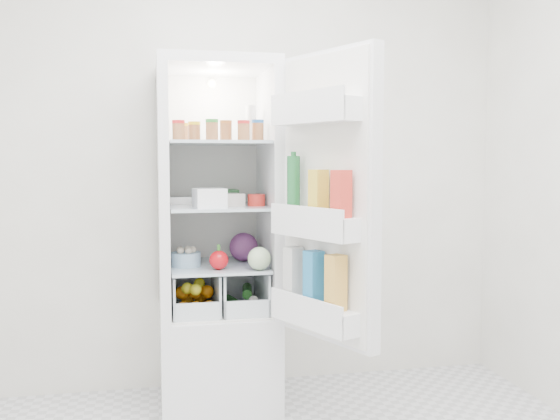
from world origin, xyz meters
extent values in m
cube|color=silver|center=(0.00, 1.50, 1.30)|extent=(3.00, 0.02, 2.60)
cube|color=white|center=(-0.20, 1.21, 0.25)|extent=(0.60, 0.60, 0.50)
cube|color=white|center=(-0.20, 1.21, 1.77)|extent=(0.60, 0.60, 0.05)
cube|color=white|center=(-0.20, 1.49, 1.12)|extent=(0.60, 0.05, 1.25)
cube|color=white|center=(-0.47, 1.21, 1.12)|extent=(0.05, 0.60, 1.25)
cube|color=white|center=(0.07, 1.21, 1.12)|extent=(0.05, 0.60, 1.25)
cube|color=white|center=(-0.20, 1.46, 1.12)|extent=(0.50, 0.01, 1.25)
sphere|color=white|center=(-0.20, 1.42, 1.71)|extent=(0.05, 0.05, 0.05)
cube|color=#B1C2CF|center=(-0.20, 1.19, 0.74)|extent=(0.49, 0.53, 0.01)
cube|color=#B1C2CF|center=(-0.20, 1.19, 1.05)|extent=(0.49, 0.53, 0.02)
cube|color=#B1C2CF|center=(-0.20, 1.19, 1.38)|extent=(0.49, 0.53, 0.02)
cylinder|color=#B21919|center=(-0.40, 1.05, 1.43)|extent=(0.06, 0.06, 0.08)
cylinder|color=gold|center=(-0.32, 1.10, 1.43)|extent=(0.06, 0.06, 0.08)
cylinder|color=#267226|center=(-0.24, 1.02, 1.43)|extent=(0.06, 0.06, 0.08)
cylinder|color=brown|center=(-0.16, 1.12, 1.43)|extent=(0.06, 0.06, 0.08)
cylinder|color=#B21919|center=(-0.08, 1.05, 1.43)|extent=(0.06, 0.06, 0.08)
cylinder|color=#194C8C|center=(0.00, 1.10, 1.43)|extent=(0.06, 0.06, 0.08)
cylinder|color=#BF8C19|center=(-0.36, 1.28, 1.43)|extent=(0.06, 0.06, 0.08)
cylinder|color=white|center=(-0.02, 1.20, 1.48)|extent=(0.07, 0.07, 0.19)
cube|color=white|center=(-0.25, 1.04, 1.11)|extent=(0.17, 0.17, 0.10)
cube|color=beige|center=(-0.14, 1.13, 1.09)|extent=(0.14, 0.14, 0.06)
cylinder|color=red|center=(-0.01, 1.12, 1.09)|extent=(0.11, 0.11, 0.06)
cube|color=silver|center=(-0.36, 1.37, 1.08)|extent=(0.15, 0.12, 0.04)
cube|color=#387C42|center=(-0.12, 1.36, 1.09)|extent=(0.10, 0.14, 0.07)
sphere|color=#602160|center=(-0.05, 1.27, 0.82)|extent=(0.15, 0.15, 0.15)
sphere|color=red|center=(-0.21, 1.03, 0.80)|extent=(0.10, 0.10, 0.10)
cylinder|color=#98C3E3|center=(-0.36, 1.17, 0.78)|extent=(0.19, 0.19, 0.07)
sphere|color=#ABC896|center=(-0.02, 0.97, 0.80)|extent=(0.11, 0.11, 0.11)
sphere|color=orange|center=(-0.39, 1.06, 0.55)|extent=(0.07, 0.07, 0.07)
sphere|color=orange|center=(-0.32, 1.06, 0.55)|extent=(0.07, 0.07, 0.07)
sphere|color=orange|center=(-0.26, 1.06, 0.55)|extent=(0.07, 0.07, 0.07)
sphere|color=orange|center=(-0.39, 1.19, 0.61)|extent=(0.07, 0.07, 0.07)
sphere|color=orange|center=(-0.32, 1.19, 0.61)|extent=(0.07, 0.07, 0.07)
sphere|color=orange|center=(-0.26, 1.19, 0.61)|extent=(0.07, 0.07, 0.07)
sphere|color=orange|center=(-0.35, 1.31, 0.55)|extent=(0.07, 0.07, 0.07)
sphere|color=orange|center=(-0.28, 1.31, 0.55)|extent=(0.07, 0.07, 0.07)
sphere|color=yellow|center=(-0.36, 1.12, 0.64)|extent=(0.06, 0.06, 0.06)
sphere|color=yellow|center=(-0.29, 1.24, 0.64)|extent=(0.06, 0.06, 0.06)
sphere|color=yellow|center=(-0.32, 1.08, 0.64)|extent=(0.06, 0.06, 0.06)
cylinder|color=#194B1A|center=(-0.12, 1.19, 0.54)|extent=(0.09, 0.21, 0.05)
cylinder|color=#194B1A|center=(-0.04, 1.24, 0.59)|extent=(0.08, 0.21, 0.05)
sphere|color=white|center=(-0.08, 1.06, 0.54)|extent=(0.05, 0.05, 0.05)
sphere|color=white|center=(-0.03, 1.08, 0.57)|extent=(0.05, 0.05, 0.05)
cube|color=white|center=(0.25, 0.65, 1.12)|extent=(0.30, 0.57, 1.30)
cube|color=white|center=(0.22, 0.63, 1.12)|extent=(0.24, 0.52, 1.26)
cube|color=white|center=(0.17, 0.61, 1.50)|extent=(0.30, 0.50, 0.10)
cube|color=white|center=(0.17, 0.61, 1.00)|extent=(0.30, 0.50, 0.10)
cube|color=white|center=(0.17, 0.61, 0.60)|extent=(0.30, 0.50, 0.10)
sphere|color=#AE7E4E|center=(0.22, 0.50, 1.56)|extent=(0.05, 0.05, 0.05)
sphere|color=#AE7E4E|center=(0.18, 0.57, 1.56)|extent=(0.05, 0.05, 0.05)
sphere|color=#AE7E4E|center=(0.15, 0.65, 1.56)|extent=(0.05, 0.05, 0.05)
sphere|color=#AE7E4E|center=(0.12, 0.72, 1.56)|extent=(0.05, 0.05, 0.05)
sphere|color=#AE7E4E|center=(0.09, 0.79, 1.56)|extent=(0.05, 0.05, 0.05)
cylinder|color=#1B602E|center=(0.11, 0.75, 1.18)|extent=(0.06, 0.06, 0.26)
cube|color=yellow|center=(0.18, 0.58, 1.15)|extent=(0.09, 0.09, 0.20)
cube|color=red|center=(0.24, 0.45, 1.15)|extent=(0.09, 0.09, 0.20)
cube|color=silver|center=(0.11, 0.75, 0.77)|extent=(0.09, 0.09, 0.24)
cube|color=#2784C6|center=(0.17, 0.61, 0.77)|extent=(0.09, 0.09, 0.24)
cube|color=#F5B245|center=(0.23, 0.47, 0.77)|extent=(0.09, 0.09, 0.24)
camera|label=1|loc=(-0.53, -2.04, 1.29)|focal=40.00mm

